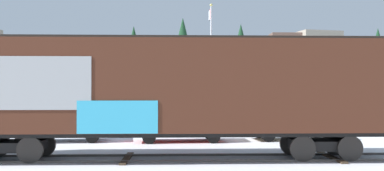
{
  "coord_description": "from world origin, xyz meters",
  "views": [
    {
      "loc": [
        0.49,
        -15.18,
        2.54
      ],
      "look_at": [
        1.84,
        2.32,
        2.74
      ],
      "focal_mm": 38.52,
      "sensor_mm": 36.0,
      "label": 1
    }
  ],
  "objects_px": {
    "parked_car_silver": "(60,124)",
    "flagpole": "(211,53)",
    "parked_car_red": "(180,124)",
    "freight_car": "(168,88)",
    "parked_car_tan": "(292,123)"
  },
  "relations": [
    {
      "from": "parked_car_red",
      "to": "freight_car",
      "type": "bearing_deg",
      "value": -97.63
    },
    {
      "from": "parked_car_silver",
      "to": "parked_car_red",
      "type": "distance_m",
      "value": 5.94
    },
    {
      "from": "flagpole",
      "to": "parked_car_red",
      "type": "bearing_deg",
      "value": -110.42
    },
    {
      "from": "freight_car",
      "to": "parked_car_silver",
      "type": "bearing_deg",
      "value": 132.94
    },
    {
      "from": "parked_car_silver",
      "to": "parked_car_red",
      "type": "xyz_separation_m",
      "value": [
        5.92,
        -0.46,
        0.01
      ]
    },
    {
      "from": "freight_car",
      "to": "parked_car_tan",
      "type": "xyz_separation_m",
      "value": [
        6.44,
        5.53,
        -1.75
      ]
    },
    {
      "from": "freight_car",
      "to": "parked_car_silver",
      "type": "height_order",
      "value": "freight_car"
    },
    {
      "from": "parked_car_silver",
      "to": "parked_car_red",
      "type": "relative_size",
      "value": 1.06
    },
    {
      "from": "freight_car",
      "to": "parked_car_silver",
      "type": "xyz_separation_m",
      "value": [
        -5.23,
        5.62,
        -1.77
      ]
    },
    {
      "from": "parked_car_silver",
      "to": "parked_car_tan",
      "type": "distance_m",
      "value": 11.68
    },
    {
      "from": "parked_car_silver",
      "to": "flagpole",
      "type": "bearing_deg",
      "value": 34.72
    },
    {
      "from": "parked_car_silver",
      "to": "parked_car_red",
      "type": "height_order",
      "value": "parked_car_red"
    },
    {
      "from": "freight_car",
      "to": "parked_car_red",
      "type": "bearing_deg",
      "value": 82.37
    },
    {
      "from": "parked_car_red",
      "to": "parked_car_silver",
      "type": "bearing_deg",
      "value": 175.53
    },
    {
      "from": "freight_car",
      "to": "parked_car_silver",
      "type": "distance_m",
      "value": 7.88
    }
  ]
}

